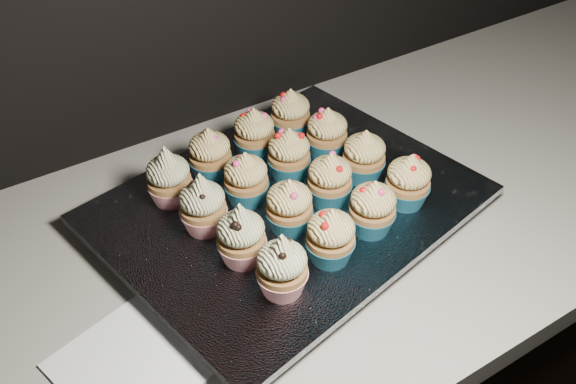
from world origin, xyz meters
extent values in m
cube|color=beige|center=(0.00, 1.70, 0.88)|extent=(2.44, 0.64, 0.04)
cube|color=white|center=(-0.29, 1.60, 0.90)|extent=(0.19, 0.19, 0.00)
cube|color=black|center=(-0.01, 1.71, 0.91)|extent=(0.52, 0.44, 0.02)
cube|color=silver|center=(-0.01, 1.71, 0.93)|extent=(0.57, 0.48, 0.01)
cone|color=red|center=(-0.10, 1.58, 0.95)|extent=(0.06, 0.06, 0.03)
ellipsoid|color=beige|center=(-0.10, 1.58, 0.99)|extent=(0.06, 0.06, 0.04)
cone|color=beige|center=(-0.10, 1.58, 1.02)|extent=(0.03, 0.03, 0.03)
cone|color=#1A617B|center=(-0.02, 1.59, 0.95)|extent=(0.06, 0.06, 0.03)
ellipsoid|color=#FBD57F|center=(-0.02, 1.59, 0.99)|extent=(0.06, 0.06, 0.04)
cone|color=#FBD57F|center=(-0.02, 1.59, 1.01)|extent=(0.03, 0.03, 0.02)
cone|color=#1A617B|center=(0.05, 1.60, 0.95)|extent=(0.06, 0.06, 0.03)
ellipsoid|color=#FBD57F|center=(0.05, 1.60, 0.99)|extent=(0.06, 0.06, 0.04)
cone|color=#FBD57F|center=(0.05, 1.60, 1.01)|extent=(0.03, 0.03, 0.02)
cone|color=#1A617B|center=(0.13, 1.62, 0.95)|extent=(0.06, 0.06, 0.03)
ellipsoid|color=#FBD57F|center=(0.13, 1.62, 0.99)|extent=(0.06, 0.06, 0.04)
cone|color=#FBD57F|center=(0.13, 1.62, 1.01)|extent=(0.03, 0.03, 0.02)
cone|color=red|center=(-0.12, 1.65, 0.95)|extent=(0.06, 0.06, 0.03)
ellipsoid|color=beige|center=(-0.12, 1.65, 0.99)|extent=(0.06, 0.06, 0.04)
cone|color=beige|center=(-0.12, 1.65, 1.02)|extent=(0.03, 0.03, 0.03)
cone|color=#1A617B|center=(-0.04, 1.66, 0.95)|extent=(0.06, 0.06, 0.03)
ellipsoid|color=#FBD57F|center=(-0.04, 1.66, 0.99)|extent=(0.06, 0.06, 0.04)
cone|color=#FBD57F|center=(-0.04, 1.66, 1.01)|extent=(0.03, 0.03, 0.02)
cone|color=#1A617B|center=(0.04, 1.68, 0.95)|extent=(0.06, 0.06, 0.03)
ellipsoid|color=#FBD57F|center=(0.04, 1.68, 0.99)|extent=(0.06, 0.06, 0.04)
cone|color=#FBD57F|center=(0.04, 1.68, 1.01)|extent=(0.03, 0.03, 0.02)
cone|color=#1A617B|center=(0.11, 1.70, 0.95)|extent=(0.06, 0.06, 0.03)
ellipsoid|color=#FBD57F|center=(0.11, 1.70, 0.99)|extent=(0.06, 0.06, 0.04)
cone|color=#FBD57F|center=(0.11, 1.70, 1.01)|extent=(0.03, 0.03, 0.02)
cone|color=red|center=(-0.13, 1.73, 0.95)|extent=(0.06, 0.06, 0.03)
ellipsoid|color=beige|center=(-0.13, 1.73, 0.99)|extent=(0.06, 0.06, 0.04)
cone|color=beige|center=(-0.13, 1.73, 1.02)|extent=(0.03, 0.03, 0.03)
cone|color=#1A617B|center=(-0.06, 1.75, 0.95)|extent=(0.06, 0.06, 0.03)
ellipsoid|color=#FBD57F|center=(-0.06, 1.75, 0.99)|extent=(0.06, 0.06, 0.04)
cone|color=#FBD57F|center=(-0.06, 1.75, 1.01)|extent=(0.03, 0.03, 0.02)
cone|color=#1A617B|center=(0.02, 1.76, 0.95)|extent=(0.06, 0.06, 0.03)
ellipsoid|color=#FBD57F|center=(0.02, 1.76, 0.99)|extent=(0.06, 0.06, 0.04)
cone|color=#FBD57F|center=(0.02, 1.76, 1.01)|extent=(0.03, 0.03, 0.02)
cone|color=#1A617B|center=(0.10, 1.78, 0.95)|extent=(0.06, 0.06, 0.03)
ellipsoid|color=#FBD57F|center=(0.10, 1.78, 0.99)|extent=(0.06, 0.06, 0.04)
cone|color=#FBD57F|center=(0.10, 1.78, 1.01)|extent=(0.03, 0.03, 0.02)
cone|color=red|center=(-0.15, 1.80, 0.95)|extent=(0.06, 0.06, 0.03)
ellipsoid|color=beige|center=(-0.15, 1.80, 0.99)|extent=(0.06, 0.06, 0.04)
cone|color=beige|center=(-0.15, 1.80, 1.02)|extent=(0.03, 0.03, 0.03)
cone|color=#1A617B|center=(-0.08, 1.82, 0.95)|extent=(0.06, 0.06, 0.03)
ellipsoid|color=#FBD57F|center=(-0.08, 1.82, 0.99)|extent=(0.06, 0.06, 0.04)
cone|color=#FBD57F|center=(-0.08, 1.82, 1.01)|extent=(0.03, 0.03, 0.02)
cone|color=#1A617B|center=(0.00, 1.83, 0.95)|extent=(0.06, 0.06, 0.03)
ellipsoid|color=#FBD57F|center=(0.00, 1.83, 0.99)|extent=(0.06, 0.06, 0.04)
cone|color=#FBD57F|center=(0.00, 1.83, 1.01)|extent=(0.03, 0.03, 0.02)
cone|color=#1A617B|center=(0.08, 1.85, 0.95)|extent=(0.06, 0.06, 0.03)
ellipsoid|color=#FBD57F|center=(0.08, 1.85, 0.99)|extent=(0.06, 0.06, 0.04)
cone|color=#FBD57F|center=(0.08, 1.85, 1.01)|extent=(0.03, 0.03, 0.02)
camera|label=1|loc=(-0.37, 1.13, 1.53)|focal=40.00mm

